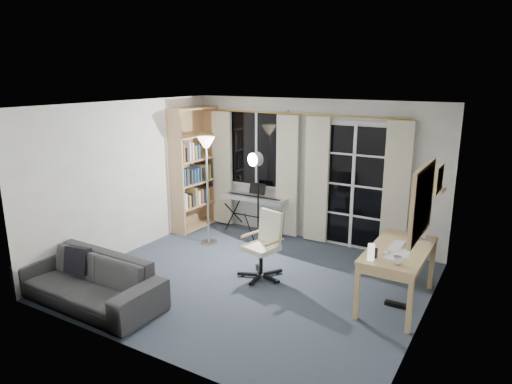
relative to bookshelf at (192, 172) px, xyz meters
The scene contains 17 objects.
floor 2.79m from the bookshelf, 34.21° to the right, with size 4.50×4.00×0.02m, color #35404E.
window 1.28m from the bookshelf, 25.92° to the left, with size 1.20×0.08×1.40m.
french_door 2.93m from the bookshelf, 10.33° to the left, with size 1.32×0.09×2.11m.
curtains 2.04m from the bookshelf, 12.24° to the left, with size 3.60×0.07×2.13m.
bookshelf is the anchor object (origin of this frame).
torchiere_lamp 1.01m from the bookshelf, 35.98° to the right, with size 0.33×0.33×1.81m.
keyboard_piano 1.28m from the bookshelf, 11.84° to the left, with size 1.18×0.57×0.85m.
studio_light 1.71m from the bookshelf, 15.61° to the right, with size 0.36×0.37×1.66m.
office_chair 2.56m from the bookshelf, 27.75° to the right, with size 0.65×0.65×0.94m.
desk 4.17m from the bookshelf, 14.60° to the right, with size 0.68×1.35×0.72m.
monitor 4.25m from the bookshelf, ahead, with size 0.17×0.52×0.45m.
desk_clutter 4.18m from the bookshelf, 17.81° to the right, with size 0.42×0.82×0.91m.
mug 4.40m from the bookshelf, 20.60° to the right, with size 0.12×0.09×0.12m, color silver.
wall_mirror 4.73m from the bookshelf, 22.45° to the right, with size 0.04×0.94×0.74m.
framed_print 4.48m from the bookshelf, 11.64° to the right, with size 0.03×0.42×0.32m.
wall_shelf 4.32m from the bookshelf, ahead, with size 0.16×0.30×0.18m.
sofa 3.15m from the bookshelf, 76.87° to the right, with size 2.03×0.62×0.79m.
Camera 1 is at (3.03, -4.96, 2.77)m, focal length 32.00 mm.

